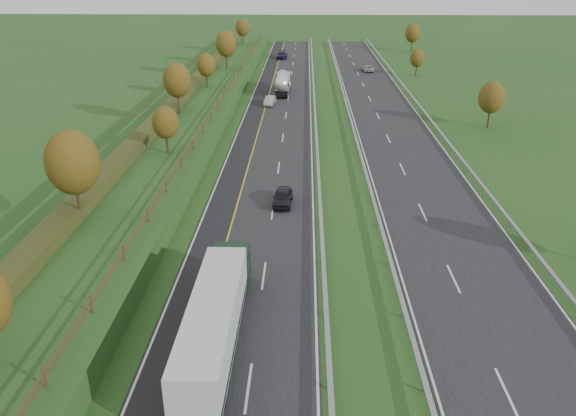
% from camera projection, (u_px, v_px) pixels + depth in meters
% --- Properties ---
extents(ground, '(400.00, 400.00, 0.00)m').
position_uv_depth(ground, '(335.00, 147.00, 70.80)').
color(ground, '#224B1B').
rests_on(ground, ground).
extents(near_carriageway, '(10.50, 200.00, 0.04)m').
position_uv_depth(near_carriageway, '(274.00, 136.00, 75.59)').
color(near_carriageway, black).
rests_on(near_carriageway, ground).
extents(far_carriageway, '(10.50, 200.00, 0.04)m').
position_uv_depth(far_carriageway, '(397.00, 137.00, 75.13)').
color(far_carriageway, black).
rests_on(far_carriageway, ground).
extents(hard_shoulder, '(3.00, 200.00, 0.04)m').
position_uv_depth(hard_shoulder, '(246.00, 135.00, 75.70)').
color(hard_shoulder, black).
rests_on(hard_shoulder, ground).
extents(lane_markings, '(26.75, 200.00, 0.01)m').
position_uv_depth(lane_markings, '(321.00, 136.00, 75.29)').
color(lane_markings, silver).
rests_on(lane_markings, near_carriageway).
extents(embankment_left, '(12.00, 200.00, 2.00)m').
position_uv_depth(embankment_left, '(178.00, 128.00, 75.57)').
color(embankment_left, '#224B1B').
rests_on(embankment_left, ground).
extents(hedge_left, '(2.20, 180.00, 1.10)m').
position_uv_depth(hedge_left, '(162.00, 116.00, 75.00)').
color(hedge_left, '#2C3716').
rests_on(hedge_left, embankment_left).
extents(fence_left, '(0.12, 189.06, 1.20)m').
position_uv_depth(fence_left, '(210.00, 116.00, 74.37)').
color(fence_left, '#422B19').
rests_on(fence_left, embankment_left).
extents(median_barrier_near, '(0.32, 200.00, 0.71)m').
position_uv_depth(median_barrier_near, '(316.00, 132.00, 75.19)').
color(median_barrier_near, gray).
rests_on(median_barrier_near, ground).
extents(median_barrier_far, '(0.32, 200.00, 0.71)m').
position_uv_depth(median_barrier_far, '(354.00, 132.00, 75.05)').
color(median_barrier_far, gray).
rests_on(median_barrier_far, ground).
extents(outer_barrier_far, '(0.32, 200.00, 0.71)m').
position_uv_depth(outer_barrier_far, '(441.00, 133.00, 74.73)').
color(outer_barrier_far, gray).
rests_on(outer_barrier_far, ground).
extents(trees_left, '(6.64, 164.30, 7.66)m').
position_uv_depth(trees_left, '(171.00, 93.00, 70.32)').
color(trees_left, '#2D2116').
rests_on(trees_left, embankment_left).
extents(trees_far, '(8.45, 118.60, 7.12)m').
position_uv_depth(trees_far, '(449.00, 68.00, 99.82)').
color(trees_far, '#2D2116').
rests_on(trees_far, ground).
extents(box_lorry, '(2.58, 16.28, 4.06)m').
position_uv_depth(box_lorry, '(216.00, 317.00, 32.86)').
color(box_lorry, black).
rests_on(box_lorry, near_carriageway).
extents(road_tanker, '(2.40, 11.22, 3.46)m').
position_uv_depth(road_tanker, '(282.00, 82.00, 100.18)').
color(road_tanker, silver).
rests_on(road_tanker, near_carriageway).
extents(car_dark_near, '(1.95, 4.39, 1.47)m').
position_uv_depth(car_dark_near, '(283.00, 197.00, 53.70)').
color(car_dark_near, black).
rests_on(car_dark_near, near_carriageway).
extents(car_silver_mid, '(1.93, 4.39, 1.40)m').
position_uv_depth(car_silver_mid, '(270.00, 101.00, 91.70)').
color(car_silver_mid, '#9D9DA1').
rests_on(car_silver_mid, near_carriageway).
extents(car_small_far, '(2.42, 5.62, 1.61)m').
position_uv_depth(car_small_far, '(282.00, 55.00, 136.36)').
color(car_small_far, '#151136').
rests_on(car_small_far, near_carriageway).
extents(car_oncoming, '(2.43, 4.79, 1.30)m').
position_uv_depth(car_oncoming, '(368.00, 68.00, 120.05)').
color(car_oncoming, '#ACACB0').
rests_on(car_oncoming, far_carriageway).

